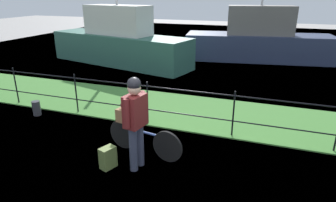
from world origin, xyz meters
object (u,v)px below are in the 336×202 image
terrier_dog (127,105)px  moored_boat_near (258,41)px  wooden_crate (127,115)px  cyclist_person (135,116)px  backpack_on_paving (108,158)px  bicycle_main (143,139)px  mooring_bollard (37,108)px  moored_boat_mid (119,43)px

terrier_dog → moored_boat_near: size_ratio=0.05×
wooden_crate → terrier_dog: terrier_dog is taller
cyclist_person → backpack_on_paving: size_ratio=4.21×
bicycle_main → backpack_on_paving: (-0.40, -0.66, -0.12)m
bicycle_main → cyclist_person: (0.09, -0.47, 0.68)m
wooden_crate → cyclist_person: 0.76m
wooden_crate → mooring_bollard: 3.15m
cyclist_person → backpack_on_paving: bearing=-159.3°
terrier_dog → mooring_bollard: size_ratio=0.86×
cyclist_person → moored_boat_near: bearing=82.5°
bicycle_main → backpack_on_paving: size_ratio=4.05×
backpack_on_paving → wooden_crate: bearing=18.1°
bicycle_main → wooden_crate: (-0.37, 0.07, 0.41)m
wooden_crate → terrier_dog: 0.21m
wooden_crate → terrier_dog: bearing=-10.1°
terrier_dog → cyclist_person: 0.69m
terrier_dog → mooring_bollard: bearing=165.6°
mooring_bollard → moored_boat_mid: bearing=98.0°
bicycle_main → wooden_crate: bearing=169.9°
backpack_on_paving → moored_boat_mid: moored_boat_mid is taller
wooden_crate → moored_boat_near: moored_boat_near is taller
moored_boat_near → cyclist_person: bearing=-97.5°
bicycle_main → moored_boat_mid: (-4.21, 6.79, 0.59)m
bicycle_main → wooden_crate: 0.56m
bicycle_main → mooring_bollard: bicycle_main is taller
wooden_crate → moored_boat_near: bearing=79.4°
wooden_crate → moored_boat_mid: size_ratio=0.05×
bicycle_main → cyclist_person: size_ratio=0.96×
bicycle_main → moored_boat_near: bearing=81.6°
bicycle_main → cyclist_person: 0.83m
moored_boat_near → backpack_on_paving: bearing=-100.0°
cyclist_person → moored_boat_mid: (-4.30, 7.26, -0.08)m
terrier_dog → moored_boat_near: (1.77, 9.60, -0.05)m
wooden_crate → bicycle_main: bearing=-10.1°
wooden_crate → mooring_bollard: (-3.01, 0.78, -0.55)m
cyclist_person → mooring_bollard: 3.80m
cyclist_person → moored_boat_near: moored_boat_near is taller
terrier_dog → wooden_crate: bearing=169.9°
cyclist_person → moored_boat_near: 10.22m
cyclist_person → backpack_on_paving: (-0.49, -0.18, -0.80)m
wooden_crate → backpack_on_paving: bearing=-92.2°
mooring_bollard → backpack_on_paving: bearing=-26.7°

